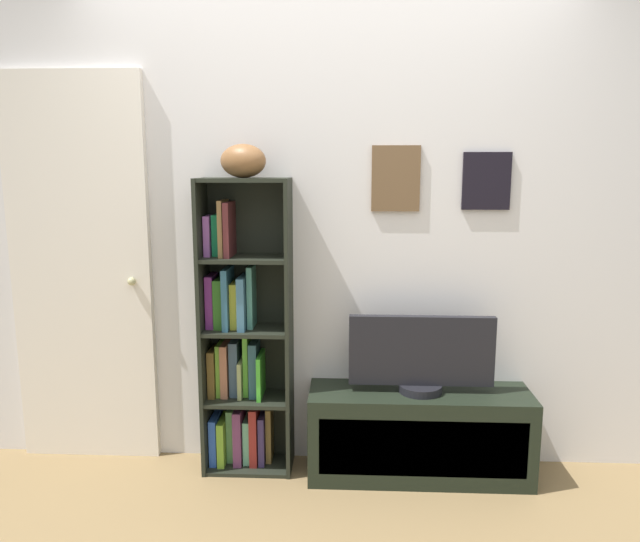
% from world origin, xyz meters
% --- Properties ---
extents(back_wall, '(4.80, 0.08, 2.42)m').
position_xyz_m(back_wall, '(0.00, 1.13, 1.21)').
color(back_wall, silver).
rests_on(back_wall, ground).
extents(bookshelf, '(0.46, 0.26, 1.53)m').
position_xyz_m(bookshelf, '(-0.45, 1.00, 0.67)').
color(bookshelf, black).
rests_on(bookshelf, ground).
extents(football, '(0.29, 0.25, 0.17)m').
position_xyz_m(football, '(-0.41, 0.97, 1.62)').
color(football, brown).
rests_on(football, bookshelf).
extents(tv_stand, '(1.13, 0.35, 0.46)m').
position_xyz_m(tv_stand, '(0.48, 0.92, 0.23)').
color(tv_stand, black).
rests_on(tv_stand, ground).
extents(television, '(0.73, 0.22, 0.40)m').
position_xyz_m(television, '(0.48, 0.92, 0.65)').
color(television, black).
rests_on(television, tv_stand).
extents(door, '(0.75, 0.09, 2.07)m').
position_xyz_m(door, '(-1.31, 1.08, 1.04)').
color(door, silver).
rests_on(door, ground).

